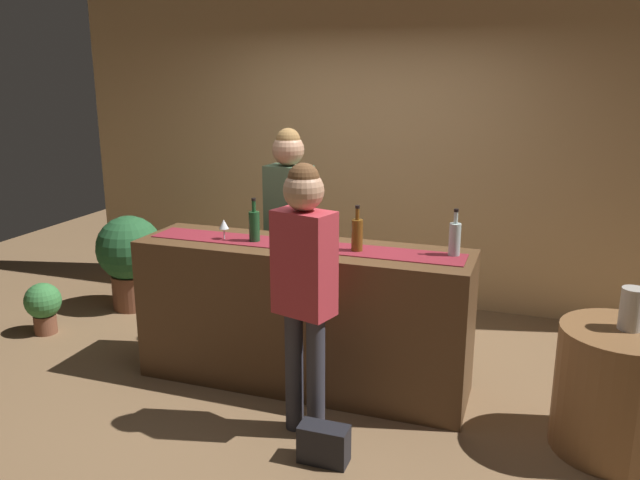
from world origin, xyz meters
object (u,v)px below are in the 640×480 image
vase_on_side_table (632,309)px  handbag (324,444)px  wine_bottle_green (254,226)px  wine_glass_near_customer (224,225)px  wine_glass_mid_counter (321,229)px  bartender (289,214)px  customer_sipping (304,274)px  round_side_table (616,390)px  wine_bottle_clear (455,239)px  potted_plant_small (43,305)px  wine_bottle_amber (357,234)px  potted_plant_tall (130,255)px

vase_on_side_table → handbag: vase_on_side_table is taller
wine_bottle_green → wine_glass_near_customer: 0.22m
wine_glass_mid_counter → bartender: bearing=130.6°
customer_sipping → round_side_table: 1.90m
wine_bottle_clear → potted_plant_small: 3.44m
wine_bottle_clear → bartender: size_ratio=0.18×
wine_bottle_green → potted_plant_small: (-2.00, 0.11, -0.86)m
wine_glass_near_customer → handbag: bearing=-38.9°
wine_glass_near_customer → round_side_table: wine_glass_near_customer is taller
wine_bottle_green → wine_glass_mid_counter: wine_bottle_green is taller
wine_bottle_clear → customer_sipping: 1.02m
wine_bottle_green → potted_plant_small: wine_bottle_green is taller
wine_bottle_amber → wine_bottle_clear: size_ratio=1.00×
wine_glass_mid_counter → handbag: 1.40m
customer_sipping → potted_plant_tall: customer_sipping is taller
round_side_table → potted_plant_tall: potted_plant_tall is taller
wine_bottle_clear → handbag: (-0.54, -0.94, -1.00)m
round_side_table → bartender: bearing=161.9°
customer_sipping → vase_on_side_table: customer_sipping is taller
potted_plant_small → wine_bottle_green: bearing=-3.3°
potted_plant_small → handbag: bearing=-18.8°
handbag → wine_bottle_amber: bearing=94.3°
bartender → vase_on_side_table: (2.33, -0.73, -0.21)m
wine_glass_near_customer → vase_on_side_table: size_ratio=0.60×
vase_on_side_table → bartender: bearing=162.6°
vase_on_side_table → wine_bottle_green: bearing=176.7°
round_side_table → potted_plant_tall: 4.12m
potted_plant_small → handbag: (2.79, -0.95, -0.14)m
wine_glass_near_customer → customer_sipping: size_ratio=0.09×
wine_glass_mid_counter → potted_plant_small: size_ratio=0.33×
vase_on_side_table → potted_plant_small: (-4.35, 0.25, -0.61)m
wine_glass_near_customer → vase_on_side_table: (2.57, -0.11, -0.25)m
wine_bottle_clear → potted_plant_small: size_ratio=0.70×
round_side_table → wine_bottle_green: bearing=176.0°
round_side_table → wine_bottle_amber: bearing=174.2°
wine_bottle_green → potted_plant_small: bearing=176.7°
wine_bottle_green → potted_plant_tall: (-1.67, 0.87, -0.61)m
wine_bottle_green → bartender: 0.60m
round_side_table → vase_on_side_table: bearing=42.4°
potted_plant_small → wine_bottle_amber: bearing=-2.4°
wine_glass_near_customer → bartender: bearing=69.2°
wine_bottle_amber → customer_sipping: 0.61m
wine_bottle_amber → potted_plant_tall: 2.62m
potted_plant_small → bartender: bearing=13.4°
wine_bottle_green → handbag: size_ratio=1.08×
wine_bottle_amber → wine_bottle_clear: same height
wine_glass_near_customer → vase_on_side_table: bearing=-2.5°
wine_bottle_amber → vase_on_side_table: wine_bottle_amber is taller
wine_bottle_amber → customer_sipping: (-0.14, -0.58, -0.10)m
customer_sipping → handbag: bearing=-34.8°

